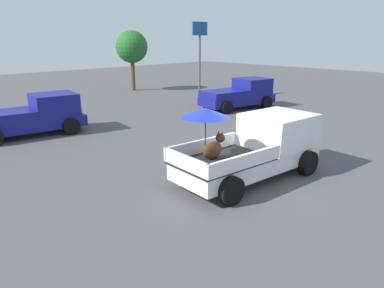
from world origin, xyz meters
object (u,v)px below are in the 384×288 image
at_px(pickup_truck_red, 240,94).
at_px(motel_sign, 200,46).
at_px(pickup_truck_main, 257,146).
at_px(pickup_truck_far, 33,116).

distance_m(pickup_truck_red, motel_sign, 5.25).
relative_size(pickup_truck_main, motel_sign, 0.98).
bearing_deg(motel_sign, pickup_truck_far, -171.66).
bearing_deg(pickup_truck_main, pickup_truck_red, 46.35).
bearing_deg(pickup_truck_red, pickup_truck_main, -128.35).
bearing_deg(pickup_truck_red, pickup_truck_far, 178.44).
distance_m(pickup_truck_red, pickup_truck_far, 12.06).
relative_size(pickup_truck_red, pickup_truck_far, 1.01).
height_order(pickup_truck_far, motel_sign, motel_sign).
distance_m(pickup_truck_main, motel_sign, 15.49).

